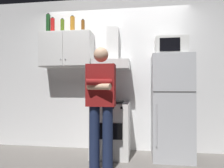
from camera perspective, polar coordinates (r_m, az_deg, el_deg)
ground_plane at (r=3.26m, az=0.00°, el=-20.67°), size 7.00×7.00×0.00m
back_wall_tiled at (r=3.66m, az=1.30°, el=3.02°), size 4.80×0.10×2.70m
upper_cabinet at (r=3.69m, az=-12.52°, el=9.26°), size 0.90×0.37×0.60m
stove_oven at (r=3.38m, az=-0.26°, el=-12.29°), size 0.60×0.62×0.87m
range_hood at (r=3.47m, az=0.04°, el=7.32°), size 0.60×0.44×0.75m
refrigerator at (r=3.33m, az=16.23°, el=-6.06°), size 0.60×0.62×1.60m
microwave at (r=3.39m, az=16.12°, el=9.98°), size 0.48×0.37×0.28m
person_standing at (r=2.73m, az=-3.12°, el=-5.15°), size 0.38×0.33×1.64m
bottle_olive_oil at (r=3.82m, az=-13.70°, el=15.42°), size 0.07×0.07×0.26m
bottle_soda_red at (r=3.88m, az=-16.28°, el=15.37°), size 0.07×0.07×0.28m
bottle_liquor_amber at (r=3.76m, az=-11.00°, el=15.99°), size 0.08×0.08×0.29m
bottle_wine_green at (r=3.93m, az=-17.41°, el=15.71°), size 0.08×0.08×0.36m
bottle_beer_brown at (r=3.74m, az=-8.14°, el=15.63°), size 0.06×0.06×0.24m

